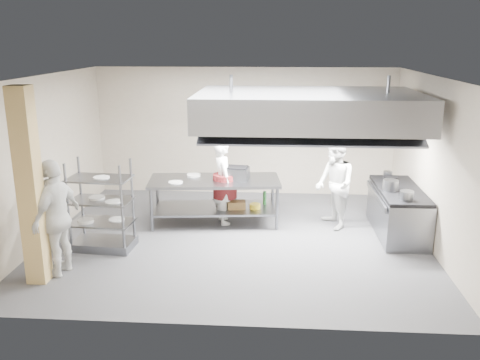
# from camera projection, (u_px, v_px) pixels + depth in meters

# --- Properties ---
(floor) EXTENTS (7.00, 7.00, 0.00)m
(floor) POSITION_uv_depth(u_px,v_px,m) (235.00, 239.00, 9.54)
(floor) COLOR #333335
(floor) RESTS_ON ground
(ceiling) EXTENTS (7.00, 7.00, 0.00)m
(ceiling) POSITION_uv_depth(u_px,v_px,m) (235.00, 76.00, 8.73)
(ceiling) COLOR silver
(ceiling) RESTS_ON wall_back
(wall_back) EXTENTS (7.00, 0.00, 7.00)m
(wall_back) POSITION_uv_depth(u_px,v_px,m) (245.00, 132.00, 12.02)
(wall_back) COLOR tan
(wall_back) RESTS_ON ground
(wall_left) EXTENTS (0.00, 6.00, 6.00)m
(wall_left) POSITION_uv_depth(u_px,v_px,m) (46.00, 158.00, 9.36)
(wall_left) COLOR tan
(wall_left) RESTS_ON ground
(wall_right) EXTENTS (0.00, 6.00, 6.00)m
(wall_right) POSITION_uv_depth(u_px,v_px,m) (434.00, 164.00, 8.91)
(wall_right) COLOR tan
(wall_right) RESTS_ON ground
(column) EXTENTS (0.30, 0.30, 3.00)m
(column) POSITION_uv_depth(u_px,v_px,m) (30.00, 188.00, 7.50)
(column) COLOR tan
(column) RESTS_ON floor
(exhaust_hood) EXTENTS (4.00, 2.50, 0.60)m
(exhaust_hood) POSITION_uv_depth(u_px,v_px,m) (308.00, 109.00, 9.19)
(exhaust_hood) COLOR gray
(exhaust_hood) RESTS_ON ceiling
(hood_strip_a) EXTENTS (1.60, 0.12, 0.04)m
(hood_strip_a) POSITION_uv_depth(u_px,v_px,m) (258.00, 126.00, 9.34)
(hood_strip_a) COLOR white
(hood_strip_a) RESTS_ON exhaust_hood
(hood_strip_b) EXTENTS (1.60, 0.12, 0.04)m
(hood_strip_b) POSITION_uv_depth(u_px,v_px,m) (357.00, 127.00, 9.22)
(hood_strip_b) COLOR white
(hood_strip_b) RESTS_ON exhaust_hood
(wall_shelf) EXTENTS (1.50, 0.28, 0.04)m
(wall_shelf) POSITION_uv_depth(u_px,v_px,m) (322.00, 134.00, 11.75)
(wall_shelf) COLOR gray
(wall_shelf) RESTS_ON wall_back
(island) EXTENTS (2.69, 1.34, 0.91)m
(island) POSITION_uv_depth(u_px,v_px,m) (215.00, 201.00, 10.28)
(island) COLOR slate
(island) RESTS_ON floor
(island_worktop) EXTENTS (2.69, 1.34, 0.06)m
(island_worktop) POSITION_uv_depth(u_px,v_px,m) (214.00, 181.00, 10.16)
(island_worktop) COLOR gray
(island_worktop) RESTS_ON island
(island_undershelf) EXTENTS (2.47, 1.21, 0.04)m
(island_undershelf) POSITION_uv_depth(u_px,v_px,m) (215.00, 208.00, 10.32)
(island_undershelf) COLOR slate
(island_undershelf) RESTS_ON island
(pass_rack) EXTENTS (1.11, 0.70, 1.60)m
(pass_rack) POSITION_uv_depth(u_px,v_px,m) (101.00, 205.00, 8.91)
(pass_rack) COLOR slate
(pass_rack) RESTS_ON floor
(cooking_range) EXTENTS (0.80, 2.00, 0.84)m
(cooking_range) POSITION_uv_depth(u_px,v_px,m) (398.00, 212.00, 9.70)
(cooking_range) COLOR slate
(cooking_range) RESTS_ON floor
(range_top) EXTENTS (0.78, 1.96, 0.06)m
(range_top) POSITION_uv_depth(u_px,v_px,m) (400.00, 190.00, 9.58)
(range_top) COLOR black
(range_top) RESTS_ON cooking_range
(chef_head) EXTENTS (0.59, 0.73, 1.72)m
(chef_head) POSITION_uv_depth(u_px,v_px,m) (223.00, 182.00, 10.17)
(chef_head) COLOR silver
(chef_head) RESTS_ON floor
(chef_line) EXTENTS (0.89, 1.02, 1.77)m
(chef_line) POSITION_uv_depth(u_px,v_px,m) (335.00, 184.00, 9.90)
(chef_line) COLOR silver
(chef_line) RESTS_ON floor
(chef_plating) EXTENTS (0.68, 1.17, 1.87)m
(chef_plating) POSITION_uv_depth(u_px,v_px,m) (56.00, 217.00, 7.92)
(chef_plating) COLOR white
(chef_plating) RESTS_ON floor
(griddle) EXTENTS (0.54, 0.45, 0.24)m
(griddle) POSITION_uv_depth(u_px,v_px,m) (236.00, 174.00, 10.11)
(griddle) COLOR slate
(griddle) RESTS_ON island_worktop
(wicker_basket) EXTENTS (0.38, 0.28, 0.15)m
(wicker_basket) POSITION_uv_depth(u_px,v_px,m) (237.00, 205.00, 10.22)
(wicker_basket) COLOR olive
(wicker_basket) RESTS_ON island_undershelf
(stockpot) EXTENTS (0.29, 0.29, 0.20)m
(stockpot) POSITION_uv_depth(u_px,v_px,m) (391.00, 185.00, 9.43)
(stockpot) COLOR gray
(stockpot) RESTS_ON range_top
(plate_stack) EXTENTS (0.28, 0.28, 0.05)m
(plate_stack) POSITION_uv_depth(u_px,v_px,m) (102.00, 221.00, 8.99)
(plate_stack) COLOR white
(plate_stack) RESTS_ON pass_rack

